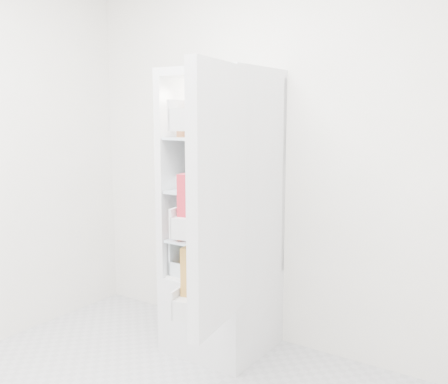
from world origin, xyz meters
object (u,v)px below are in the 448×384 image
Objects in this scene: fridge_door at (214,202)px; refrigerator at (225,247)px; red_cabbage at (217,228)px; mushroom_bowl at (207,229)px.

refrigerator is at bearing 18.74° from fridge_door.
refrigerator is 0.21m from red_cabbage.
mushroom_bowl is 0.82m from fridge_door.
refrigerator is 1.38× the size of fridge_door.
mushroom_bowl is at bearing 148.00° from red_cabbage.
fridge_door is (0.33, -0.50, 0.27)m from red_cabbage.
refrigerator is 12.09× the size of red_cabbage.
red_cabbage is at bearing -79.08° from refrigerator.
refrigerator is 0.84m from fridge_door.
mushroom_bowl is 0.12× the size of fridge_door.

